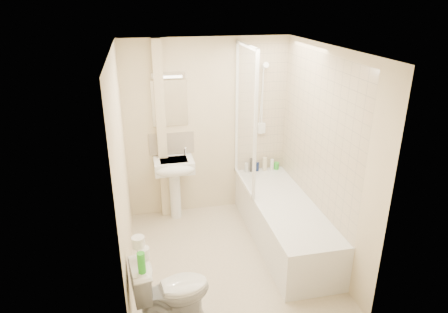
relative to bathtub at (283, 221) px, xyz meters
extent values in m
plane|color=beige|center=(-0.75, -0.20, -0.29)|extent=(2.50, 2.50, 0.00)
cube|color=beige|center=(-0.75, 1.05, 0.91)|extent=(2.20, 0.02, 2.40)
cube|color=beige|center=(-1.85, -0.20, 0.91)|extent=(0.02, 2.50, 2.40)
cube|color=beige|center=(0.35, -0.20, 0.91)|extent=(0.02, 2.50, 2.40)
cube|color=white|center=(-0.75, -0.20, 2.11)|extent=(2.20, 2.50, 0.02)
cube|color=beige|center=(0.00, 1.04, 1.14)|extent=(0.70, 0.01, 1.75)
cube|color=beige|center=(0.34, 0.00, 1.14)|extent=(0.01, 2.10, 1.75)
cube|color=beige|center=(-1.37, 0.99, 0.91)|extent=(0.12, 0.12, 2.40)
cube|color=beige|center=(-1.24, 1.04, 0.74)|extent=(0.60, 0.02, 0.30)
cube|color=white|center=(-1.24, 1.04, 1.29)|extent=(0.46, 0.01, 0.60)
cube|color=silver|center=(-1.24, 1.02, 1.66)|extent=(0.42, 0.07, 0.07)
cube|color=white|center=(0.00, 0.00, -0.01)|extent=(0.70, 2.10, 0.55)
cube|color=white|center=(0.00, 0.00, 0.21)|extent=(0.56, 1.96, 0.05)
cube|color=white|center=(-0.35, 0.60, 1.16)|extent=(0.01, 0.90, 1.80)
cube|color=white|center=(-0.35, 1.03, 1.16)|extent=(0.04, 0.04, 1.80)
cube|color=white|center=(-0.35, 0.15, 1.16)|extent=(0.04, 0.04, 1.80)
cube|color=white|center=(-0.35, 0.60, 2.04)|extent=(0.04, 0.90, 0.04)
cube|color=white|center=(-0.35, 0.60, 0.28)|extent=(0.04, 0.90, 0.03)
cylinder|color=white|center=(0.00, 1.02, 1.26)|extent=(0.02, 0.02, 0.90)
cylinder|color=white|center=(0.00, 1.02, 0.81)|extent=(0.05, 0.05, 0.02)
cylinder|color=white|center=(0.00, 1.02, 1.71)|extent=(0.05, 0.05, 0.02)
cylinder|color=white|center=(0.00, 0.95, 1.74)|extent=(0.08, 0.11, 0.11)
cube|color=white|center=(0.00, 1.01, 0.88)|extent=(0.10, 0.05, 0.14)
cylinder|color=white|center=(-0.02, 0.99, 1.31)|extent=(0.01, 0.13, 0.84)
cylinder|color=white|center=(-1.24, 0.88, 0.06)|extent=(0.15, 0.15, 0.69)
cube|color=white|center=(-1.24, 0.85, 0.50)|extent=(0.51, 0.40, 0.16)
ellipsoid|color=white|center=(-1.24, 0.68, 0.50)|extent=(0.51, 0.22, 0.16)
cube|color=silver|center=(-1.24, 0.85, 0.56)|extent=(0.36, 0.26, 0.04)
cylinder|color=white|center=(-1.41, 0.96, 0.63)|extent=(0.03, 0.03, 0.10)
cylinder|color=white|center=(-1.07, 0.96, 0.63)|extent=(0.03, 0.03, 0.10)
sphere|color=white|center=(-1.41, 0.96, 0.69)|extent=(0.04, 0.04, 0.04)
sphere|color=white|center=(-1.07, 0.96, 0.69)|extent=(0.04, 0.04, 0.04)
cylinder|color=silver|center=(-0.21, 0.96, 0.33)|extent=(0.05, 0.05, 0.13)
cylinder|color=black|center=(-0.14, 0.96, 0.36)|extent=(0.06, 0.06, 0.19)
cylinder|color=navy|center=(-0.06, 0.96, 0.33)|extent=(0.05, 0.05, 0.13)
cylinder|color=beige|center=(0.05, 0.96, 0.36)|extent=(0.07, 0.07, 0.19)
cylinder|color=white|center=(0.16, 0.96, 0.34)|extent=(0.05, 0.05, 0.16)
cylinder|color=green|center=(0.23, 0.96, 0.31)|extent=(0.07, 0.07, 0.10)
imported|color=white|center=(-1.47, -1.05, 0.07)|extent=(0.58, 0.80, 0.71)
cylinder|color=white|center=(-1.69, -0.99, 0.47)|extent=(0.11, 0.11, 0.10)
cylinder|color=white|center=(-1.73, -0.96, 0.57)|extent=(0.11, 0.11, 0.10)
cylinder|color=green|center=(-1.71, -1.19, 0.52)|extent=(0.07, 0.07, 0.19)
camera|label=1|loc=(-1.62, -4.01, 2.58)|focal=32.00mm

